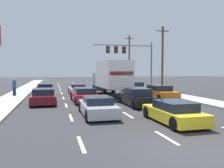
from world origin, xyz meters
The scene contains 18 objects.
ground_plane centered at (0.00, 25.00, 0.00)m, with size 140.00×140.00×0.00m, color #2B2B2D.
sidewalk_right centered at (8.16, 20.00, 0.07)m, with size 2.41×80.00×0.14m, color #9E9E99.
sidewalk_left centered at (-8.16, 20.00, 0.07)m, with size 2.41×80.00×0.14m, color #9E9E99.
lane_markings centered at (0.00, 21.58, 0.00)m, with size 6.94×52.00×0.01m.
car_navy centered at (-5.18, 19.87, 0.58)m, with size 1.86×4.68×1.26m.
car_maroon centered at (-5.12, 12.94, 0.57)m, with size 2.01×4.35×1.23m.
car_white centered at (-1.70, 19.93, 0.55)m, with size 1.84×4.26×1.17m.
car_red centered at (-1.83, 13.10, 0.58)m, with size 1.97×4.43×1.24m.
car_silver centered at (-1.82, 6.85, 0.53)m, with size 1.88×4.37×1.15m.
box_truck centered at (1.64, 17.66, 2.10)m, with size 2.75×8.41×3.65m.
car_black centered at (1.85, 10.12, 0.62)m, with size 1.80×4.45×1.36m.
car_yellow centered at (1.61, 3.97, 0.54)m, with size 1.86×4.19×1.13m.
car_tan centered at (5.28, 20.64, 0.61)m, with size 2.00×4.57×1.32m.
car_orange centered at (5.32, 13.42, 0.62)m, with size 1.89×4.63×1.32m.
traffic_signal_mast centered at (5.68, 25.24, 5.17)m, with size 8.64×0.69×6.79m.
utility_pole_mid centered at (9.99, 22.48, 4.43)m, with size 1.80×0.28×8.58m.
utility_pole_far centered at (10.08, 37.04, 4.88)m, with size 1.80×0.28×9.48m.
pedestrian_near_corner centered at (-8.26, 19.24, 0.99)m, with size 0.38×0.38×1.71m.
Camera 1 is at (-4.37, -6.94, 2.68)m, focal length 38.00 mm.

